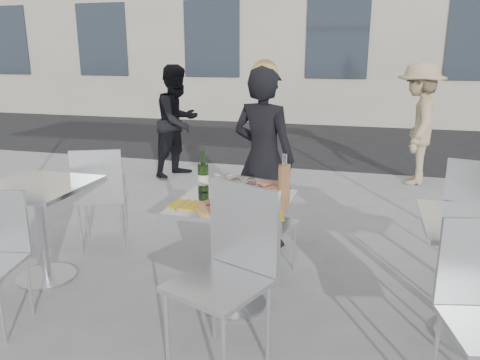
% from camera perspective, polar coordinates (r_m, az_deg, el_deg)
% --- Properties ---
extents(ground, '(80.00, 80.00, 0.00)m').
position_cam_1_polar(ground, '(3.32, -0.71, -14.97)').
color(ground, slate).
extents(street_asphalt, '(24.00, 5.00, 0.00)m').
position_cam_1_polar(street_asphalt, '(9.44, 10.30, 4.82)').
color(street_asphalt, black).
rests_on(street_asphalt, ground).
extents(main_table, '(0.72, 0.72, 0.75)m').
position_cam_1_polar(main_table, '(3.09, -0.74, -6.29)').
color(main_table, '#B7BABF').
rests_on(main_table, ground).
extents(side_table_left, '(0.72, 0.72, 0.75)m').
position_cam_1_polar(side_table_left, '(3.76, -23.30, -3.55)').
color(side_table_left, '#B7BABF').
rests_on(side_table_left, ground).
extents(chair_far, '(0.44, 0.45, 0.81)m').
position_cam_1_polar(chair_far, '(3.49, 2.92, -4.68)').
color(chair_far, silver).
rests_on(chair_far, ground).
extents(chair_near, '(0.59, 0.60, 0.99)m').
position_cam_1_polar(chair_near, '(2.55, -1.23, -9.93)').
color(chair_near, silver).
rests_on(chair_near, ground).
extents(side_chair_lfar, '(0.55, 0.56, 0.91)m').
position_cam_1_polar(side_chair_lfar, '(4.18, -16.72, -1.18)').
color(side_chair_lfar, silver).
rests_on(side_chair_lfar, ground).
extents(woman_diner, '(0.66, 0.52, 1.57)m').
position_cam_1_polar(woman_diner, '(4.06, 2.87, 2.64)').
color(woman_diner, black).
rests_on(woman_diner, ground).
extents(pedestrian_a, '(0.80, 0.89, 1.52)m').
position_cam_1_polar(pedestrian_a, '(6.52, -7.59, 7.10)').
color(pedestrian_a, black).
rests_on(pedestrian_a, ground).
extents(pedestrian_b, '(0.66, 1.06, 1.57)m').
position_cam_1_polar(pedestrian_b, '(6.49, 20.84, 6.42)').
color(pedestrian_b, tan).
rests_on(pedestrian_b, ground).
extents(pizza_near, '(0.36, 0.36, 0.02)m').
position_cam_1_polar(pizza_near, '(2.86, -1.85, -3.37)').
color(pizza_near, '#DAAF55').
rests_on(pizza_near, main_table).
extents(pizza_far, '(0.35, 0.35, 0.03)m').
position_cam_1_polar(pizza_far, '(3.18, 2.30, -1.31)').
color(pizza_far, white).
rests_on(pizza_far, main_table).
extents(salad_plate, '(0.22, 0.22, 0.09)m').
position_cam_1_polar(salad_plate, '(3.04, 0.12, -1.71)').
color(salad_plate, white).
rests_on(salad_plate, main_table).
extents(wine_bottle, '(0.07, 0.08, 0.29)m').
position_cam_1_polar(wine_bottle, '(3.18, -4.52, 0.48)').
color(wine_bottle, '#2A491B').
rests_on(wine_bottle, main_table).
extents(carafe, '(0.08, 0.08, 0.29)m').
position_cam_1_polar(carafe, '(3.07, 5.40, 0.01)').
color(carafe, tan).
rests_on(carafe, main_table).
extents(sugar_shaker, '(0.06, 0.06, 0.11)m').
position_cam_1_polar(sugar_shaker, '(2.95, 2.28, -1.87)').
color(sugar_shaker, white).
rests_on(sugar_shaker, main_table).
extents(wineglass_white_a, '(0.07, 0.07, 0.16)m').
position_cam_1_polar(wineglass_white_a, '(3.10, -2.85, 0.05)').
color(wineglass_white_a, white).
rests_on(wineglass_white_a, main_table).
extents(wineglass_white_b, '(0.07, 0.07, 0.16)m').
position_cam_1_polar(wineglass_white_b, '(3.09, -1.39, 0.01)').
color(wineglass_white_b, white).
rests_on(wineglass_white_b, main_table).
extents(wineglass_red_a, '(0.07, 0.07, 0.16)m').
position_cam_1_polar(wineglass_red_a, '(2.98, -0.47, -0.61)').
color(wineglass_red_a, white).
rests_on(wineglass_red_a, main_table).
extents(wineglass_red_b, '(0.07, 0.07, 0.16)m').
position_cam_1_polar(wineglass_red_b, '(2.99, 1.36, -0.55)').
color(wineglass_red_b, white).
rests_on(wineglass_red_b, main_table).
extents(napkin_left, '(0.19, 0.20, 0.01)m').
position_cam_1_polar(napkin_left, '(2.96, -6.67, -2.98)').
color(napkin_left, yellow).
rests_on(napkin_left, main_table).
extents(napkin_right, '(0.22, 0.22, 0.01)m').
position_cam_1_polar(napkin_right, '(2.75, 3.39, -4.31)').
color(napkin_right, yellow).
rests_on(napkin_right, main_table).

